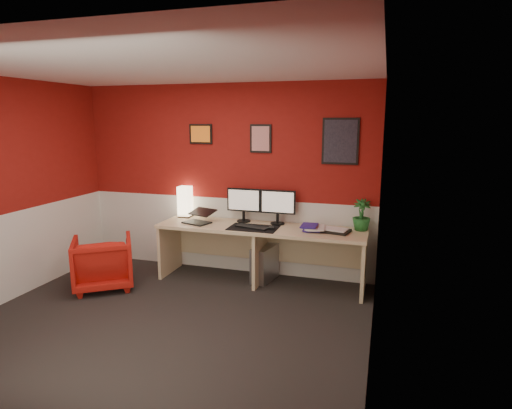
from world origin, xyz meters
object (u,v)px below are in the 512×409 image
laptop (197,215)px  potted_plant (362,215)px  shoji_lamp (185,202)px  monitor_right (278,202)px  zen_tray (334,231)px  desk (260,255)px  pc_tower (265,263)px  monitor_left (244,200)px  armchair (103,262)px

laptop → potted_plant: size_ratio=0.88×
shoji_lamp → monitor_right: (1.31, -0.04, 0.09)m
laptop → potted_plant: potted_plant is taller
potted_plant → zen_tray: bearing=-148.9°
monitor_right → zen_tray: 0.81m
desk → pc_tower: (0.03, 0.09, -0.14)m
desk → monitor_right: bearing=49.2°
monitor_right → potted_plant: bearing=-0.3°
monitor_left → armchair: 1.90m
potted_plant → pc_tower: (-1.17, -0.10, -0.69)m
monitor_left → armchair: size_ratio=0.83×
monitor_left → potted_plant: bearing=-0.4°
monitor_left → shoji_lamp: bearing=177.9°
potted_plant → monitor_right: bearing=179.7°
desk → monitor_right: size_ratio=4.48×
desk → potted_plant: (1.21, 0.19, 0.55)m
desk → laptop: (-0.83, -0.06, 0.47)m
desk → armchair: 1.94m
desk → laptop: size_ratio=7.88×
monitor_left → desk: bearing=-35.3°
shoji_lamp → pc_tower: 1.37m
monitor_right → potted_plant: monitor_right is taller
potted_plant → desk: bearing=-170.9°
shoji_lamp → zen_tray: (2.05, -0.22, -0.18)m
monitor_left → pc_tower: 0.86m
shoji_lamp → desk: bearing=-11.6°
monitor_left → pc_tower: monitor_left is taller
shoji_lamp → monitor_left: monitor_left is taller
pc_tower → armchair: bearing=-145.5°
shoji_lamp → monitor_right: 1.31m
desk → monitor_left: size_ratio=4.48×
desk → shoji_lamp: size_ratio=6.50×
monitor_right → zen_tray: bearing=-13.9°
shoji_lamp → monitor_right: bearing=-1.6°
monitor_right → pc_tower: (-0.14, -0.10, -0.80)m
shoji_lamp → armchair: 1.31m
laptop → monitor_left: bearing=44.3°
laptop → potted_plant: (2.04, 0.25, 0.08)m
desk → potted_plant: potted_plant is taller
pc_tower → armchair: armchair is taller
desk → monitor_left: monitor_left is taller
pc_tower → zen_tray: bearing=5.8°
shoji_lamp → potted_plant: bearing=-1.0°
shoji_lamp → zen_tray: size_ratio=1.14×
armchair → shoji_lamp: bearing=-159.9°
shoji_lamp → armchair: shoji_lamp is taller
monitor_left → zen_tray: size_ratio=1.66×
desk → potted_plant: 1.34m
potted_plant → pc_tower: potted_plant is taller
laptop → armchair: size_ratio=0.47×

